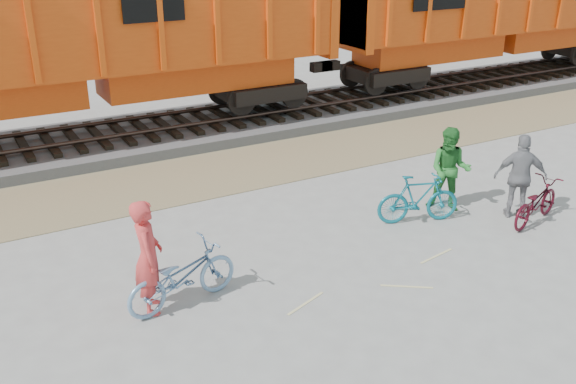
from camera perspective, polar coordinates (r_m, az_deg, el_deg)
name	(u,v)px	position (r m, az deg, el deg)	size (l,w,h in m)	color
ground	(330,268)	(11.81, 3.78, -6.76)	(120.00, 120.00, 0.00)	#9E9E99
gravel_strip	(212,174)	(16.24, -6.80, 1.64)	(120.00, 3.00, 0.02)	#8E7958
ballast_bed	(165,132)	(19.31, -10.91, 5.26)	(120.00, 4.00, 0.30)	slate
track	(164,121)	(19.22, -10.98, 6.18)	(120.00, 2.60, 0.24)	black
hopper_car_center	(86,39)	(18.18, -17.52, 12.83)	(14.00, 3.13, 4.65)	black
hopper_car_right	(497,6)	(25.85, 18.10, 15.41)	(14.00, 3.13, 4.65)	black
bicycle_blue	(182,276)	(10.64, -9.40, -7.38)	(0.69, 1.98, 1.04)	#729CC4
bicycle_teal	(418,199)	(13.60, 11.50, -0.59)	(0.50, 1.76, 1.06)	#106B7E
bicycle_maroon	(536,202)	(14.30, 21.17, -0.85)	(0.61, 1.75, 0.92)	#440B17
person_solo	(148,257)	(10.38, -12.34, -5.64)	(0.70, 0.46, 1.92)	#CE3837
person_man	(450,170)	(14.22, 14.19, 1.94)	(0.90, 0.70, 1.85)	#26712C
person_woman	(520,177)	(14.29, 19.96, 1.30)	(1.07, 0.45, 1.83)	gray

